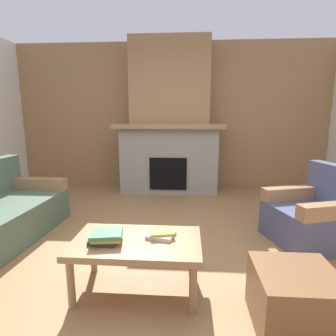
% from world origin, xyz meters
% --- Properties ---
extents(ground, '(9.00, 9.00, 0.00)m').
position_xyz_m(ground, '(0.00, 0.00, 0.00)').
color(ground, olive).
extents(wall_back_wood_panel, '(6.00, 0.12, 2.70)m').
position_xyz_m(wall_back_wood_panel, '(0.00, 3.00, 1.35)').
color(wall_back_wood_panel, '#997047').
rests_on(wall_back_wood_panel, ground).
extents(fireplace, '(1.90, 0.82, 2.70)m').
position_xyz_m(fireplace, '(0.00, 2.62, 1.16)').
color(fireplace, gray).
rests_on(fireplace, ground).
extents(armchair, '(0.95, 0.95, 0.85)m').
position_xyz_m(armchair, '(1.71, 0.55, 0.29)').
color(armchair, '#474C6B').
rests_on(armchair, ground).
extents(coffee_table, '(1.00, 0.60, 0.43)m').
position_xyz_m(coffee_table, '(-0.06, -0.43, 0.38)').
color(coffee_table, '#997047').
rests_on(coffee_table, ground).
extents(ottoman, '(0.52, 0.52, 0.40)m').
position_xyz_m(ottoman, '(1.05, -0.75, 0.20)').
color(ottoman, brown).
rests_on(ottoman, ground).
extents(book_stack_near_edge, '(0.27, 0.25, 0.09)m').
position_xyz_m(book_stack_near_edge, '(-0.28, -0.49, 0.48)').
color(book_stack_near_edge, '#2D2D33').
rests_on(book_stack_near_edge, coffee_table).
extents(book_stack_center, '(0.24, 0.22, 0.05)m').
position_xyz_m(book_stack_center, '(0.13, -0.35, 0.45)').
color(book_stack_center, beige).
rests_on(book_stack_center, coffee_table).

